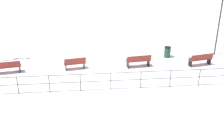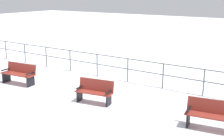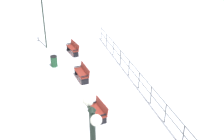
% 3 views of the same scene
% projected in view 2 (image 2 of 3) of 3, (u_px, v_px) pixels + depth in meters
% --- Properties ---
extents(ground_plane, '(80.00, 80.00, 0.00)m').
position_uv_depth(ground_plane, '(55.00, 92.00, 12.40)').
color(ground_plane, white).
rests_on(ground_plane, ground).
extents(bench_second, '(0.75, 1.71, 0.91)m').
position_uv_depth(bench_second, '(19.00, 73.00, 13.40)').
color(bench_second, maroon).
rests_on(bench_second, ground).
extents(bench_third, '(0.72, 1.48, 0.88)m').
position_uv_depth(bench_third, '(95.00, 91.00, 11.10)').
color(bench_third, maroon).
rests_on(bench_third, ground).
extents(bench_fourth, '(0.75, 1.62, 0.88)m').
position_uv_depth(bench_fourth, '(212.00, 115.00, 8.96)').
color(bench_fourth, maroon).
rests_on(bench_fourth, ground).
extents(waterfront_railing, '(0.05, 17.59, 1.10)m').
position_uv_depth(waterfront_railing, '(97.00, 61.00, 14.61)').
color(waterfront_railing, '#4C5156').
rests_on(waterfront_railing, ground).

